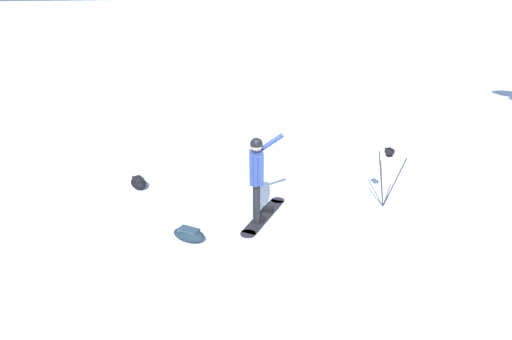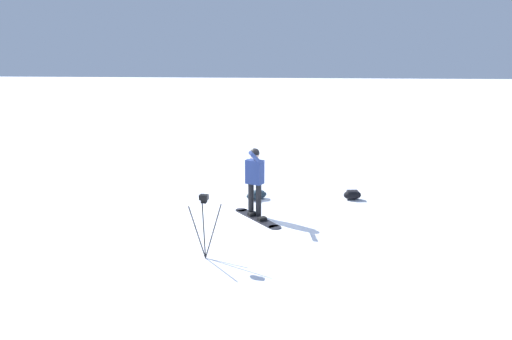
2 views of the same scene
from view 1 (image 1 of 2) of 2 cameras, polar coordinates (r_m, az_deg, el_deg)
name	(u,v)px [view 1 (image 1 of 2)]	position (r m, az deg, el deg)	size (l,w,h in m)	color
ground_plane	(271,213)	(9.06, 1.87, -5.53)	(300.00, 300.00, 0.00)	white
snowboarder	(257,171)	(8.33, 0.11, -0.19)	(0.75, 0.46, 1.73)	black
snowboard	(264,215)	(8.92, 1.02, -5.83)	(1.36, 1.37, 0.10)	black
gear_bag_large	(139,183)	(10.41, -14.82, -1.57)	(0.43, 0.55, 0.26)	black
camera_tripod	(388,166)	(9.32, 16.53, 0.55)	(0.61, 0.57, 1.28)	#262628
gear_bag_small	(189,234)	(8.17, -8.58, -8.16)	(0.67, 0.68, 0.24)	#192833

